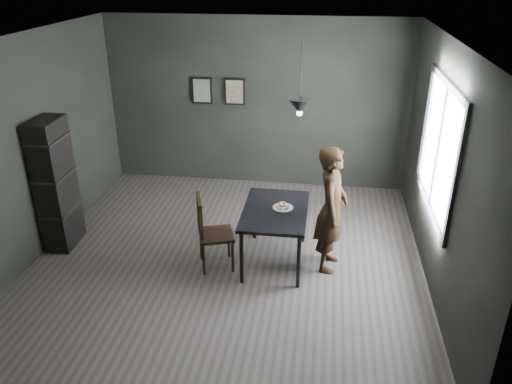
# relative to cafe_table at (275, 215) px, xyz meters

# --- Properties ---
(ground) EXTENTS (5.00, 5.00, 0.00)m
(ground) POSITION_rel_cafe_table_xyz_m (-0.60, 0.00, -0.67)
(ground) COLOR #383230
(ground) RESTS_ON ground
(back_wall) EXTENTS (5.00, 0.10, 2.80)m
(back_wall) POSITION_rel_cafe_table_xyz_m (-0.60, 2.50, 0.73)
(back_wall) COLOR black
(back_wall) RESTS_ON ground
(ceiling) EXTENTS (5.00, 5.00, 0.02)m
(ceiling) POSITION_rel_cafe_table_xyz_m (-0.60, 0.00, 2.13)
(ceiling) COLOR silver
(ceiling) RESTS_ON ground
(window_assembly) EXTENTS (0.04, 1.96, 1.56)m
(window_assembly) POSITION_rel_cafe_table_xyz_m (1.87, 0.20, 0.93)
(window_assembly) COLOR white
(window_assembly) RESTS_ON ground
(cafe_table) EXTENTS (0.80, 1.20, 0.75)m
(cafe_table) POSITION_rel_cafe_table_xyz_m (0.00, 0.00, 0.00)
(cafe_table) COLOR black
(cafe_table) RESTS_ON ground
(white_plate) EXTENTS (0.23, 0.23, 0.01)m
(white_plate) POSITION_rel_cafe_table_xyz_m (0.09, 0.03, 0.08)
(white_plate) COLOR silver
(white_plate) RESTS_ON cafe_table
(donut_pile) EXTENTS (0.17, 0.17, 0.07)m
(donut_pile) POSITION_rel_cafe_table_xyz_m (0.09, 0.03, 0.11)
(donut_pile) COLOR #FCE5C4
(donut_pile) RESTS_ON white_plate
(woman) EXTENTS (0.45, 0.63, 1.62)m
(woman) POSITION_rel_cafe_table_xyz_m (0.69, -0.02, 0.14)
(woman) COLOR black
(woman) RESTS_ON ground
(wood_chair) EXTENTS (0.54, 0.54, 0.97)m
(wood_chair) POSITION_rel_cafe_table_xyz_m (-0.80, -0.25, -0.12)
(wood_chair) COLOR black
(wood_chair) RESTS_ON ground
(shelf_unit) EXTENTS (0.36, 0.60, 1.77)m
(shelf_unit) POSITION_rel_cafe_table_xyz_m (-2.92, 0.04, 0.22)
(shelf_unit) COLOR black
(shelf_unit) RESTS_ON ground
(pendant_lamp) EXTENTS (0.28, 0.28, 0.86)m
(pendant_lamp) POSITION_rel_cafe_table_xyz_m (0.25, 0.10, 1.38)
(pendant_lamp) COLOR black
(pendant_lamp) RESTS_ON ground
(framed_print_left) EXTENTS (0.34, 0.04, 0.44)m
(framed_print_left) POSITION_rel_cafe_table_xyz_m (-1.50, 2.47, 0.93)
(framed_print_left) COLOR black
(framed_print_left) RESTS_ON ground
(framed_print_right) EXTENTS (0.34, 0.04, 0.44)m
(framed_print_right) POSITION_rel_cafe_table_xyz_m (-0.95, 2.47, 0.93)
(framed_print_right) COLOR black
(framed_print_right) RESTS_ON ground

